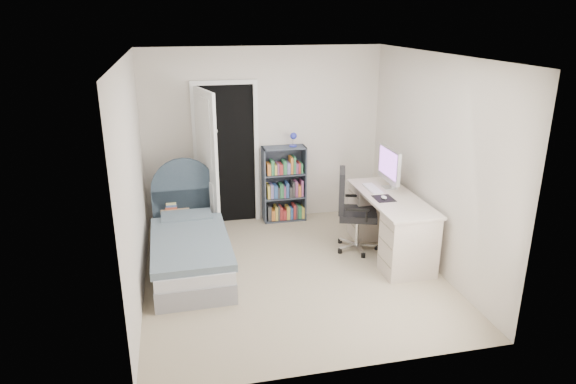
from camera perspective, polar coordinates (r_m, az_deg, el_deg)
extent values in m
cube|color=gray|center=(6.17, 0.48, -9.18)|extent=(3.40, 3.60, 0.05)
cube|color=white|center=(5.44, 0.56, 15.17)|extent=(3.40, 3.60, 0.05)
cube|color=beige|center=(7.40, -2.70, 6.24)|extent=(3.40, 0.05, 2.50)
cube|color=beige|center=(4.03, 6.43, -5.20)|extent=(3.40, 0.05, 2.50)
cube|color=beige|center=(5.56, -17.07, 0.99)|extent=(0.05, 3.60, 2.50)
cube|color=beige|center=(6.28, 16.06, 3.14)|extent=(0.05, 3.60, 2.50)
cube|color=black|center=(7.36, -6.86, 4.05)|extent=(0.80, 0.01, 2.00)
cube|color=white|center=(7.31, -10.20, 3.77)|extent=(0.06, 0.06, 2.00)
cube|color=white|center=(7.39, -3.52, 4.21)|extent=(0.06, 0.06, 2.00)
cube|color=white|center=(7.14, -7.17, 12.00)|extent=(0.92, 0.06, 0.06)
cube|color=white|center=(6.95, -8.97, 3.02)|extent=(0.24, 0.79, 2.00)
cube|color=gray|center=(6.27, -10.69, -7.61)|extent=(0.89, 1.81, 0.23)
cube|color=silver|center=(6.19, -10.80, -6.12)|extent=(0.87, 1.77, 0.14)
cube|color=slate|center=(6.06, -10.81, -5.56)|extent=(0.92, 1.54, 0.09)
cube|color=slate|center=(6.73, -11.20, -2.86)|extent=(0.65, 0.37, 0.11)
cube|color=#334250|center=(7.02, -11.30, -2.47)|extent=(0.85, 0.07, 0.72)
cylinder|color=#334250|center=(6.90, -11.49, 0.30)|extent=(0.85, 0.07, 0.85)
cylinder|color=tan|center=(6.97, -13.59, -3.94)|extent=(0.03, 0.03, 0.46)
cylinder|color=tan|center=(7.26, -13.58, -2.99)|extent=(0.03, 0.03, 0.46)
cylinder|color=tan|center=(6.97, -11.03, -3.75)|extent=(0.03, 0.03, 0.46)
cylinder|color=tan|center=(7.26, -11.12, -2.81)|extent=(0.03, 0.03, 0.46)
cube|color=tan|center=(7.03, -12.46, -1.73)|extent=(0.37, 0.37, 0.03)
cube|color=tan|center=(7.14, -12.29, -3.88)|extent=(0.33, 0.33, 0.02)
cube|color=#B24C33|center=(7.02, -12.85, -1.53)|extent=(0.15, 0.20, 0.03)
cube|color=#3F598C|center=(7.01, -12.87, -1.30)|extent=(0.14, 0.19, 0.03)
cube|color=#D8CC7F|center=(7.00, -12.89, -1.07)|extent=(0.13, 0.19, 0.03)
cylinder|color=silver|center=(7.32, -8.13, -4.33)|extent=(0.21, 0.21, 0.02)
cylinder|color=silver|center=(7.06, -8.41, 1.16)|extent=(0.02, 0.02, 1.47)
sphere|color=silver|center=(6.84, -8.13, 6.70)|extent=(0.09, 0.09, 0.09)
cube|color=#3E4654|center=(7.44, -2.72, 0.74)|extent=(0.02, 0.27, 1.11)
cube|color=#3E4654|center=(7.56, 1.79, 1.06)|extent=(0.02, 0.27, 1.11)
cube|color=#3E4654|center=(7.34, -0.46, 4.96)|extent=(0.62, 0.27, 0.02)
cube|color=#3E4654|center=(7.68, -0.43, -2.97)|extent=(0.62, 0.27, 0.02)
cube|color=#3E4654|center=(7.61, -0.65, 1.20)|extent=(0.62, 0.01, 1.11)
cube|color=#3E4654|center=(7.55, -0.44, -0.54)|extent=(0.58, 0.25, 0.02)
cube|color=#3E4654|center=(7.44, -0.45, 2.04)|extent=(0.58, 0.25, 0.02)
cylinder|color=#2831AF|center=(7.36, 0.56, 5.16)|extent=(0.11, 0.11, 0.02)
cylinder|color=silver|center=(7.34, 0.57, 5.69)|extent=(0.01, 0.01, 0.14)
sphere|color=#2831AF|center=(7.30, 0.62, 6.26)|extent=(0.10, 0.10, 0.10)
cube|color=#3F3F3F|center=(7.57, -2.16, -2.27)|extent=(0.05, 0.19, 0.22)
cube|color=orange|center=(7.59, -1.75, -2.48)|extent=(0.05, 0.19, 0.15)
cube|color=#D8BF4C|center=(7.59, -1.39, -2.28)|extent=(0.04, 0.19, 0.20)
cube|color=#3F3F3F|center=(7.59, -1.12, -2.20)|extent=(0.02, 0.19, 0.22)
cube|color=#B23333|center=(7.61, -0.86, -2.25)|extent=(0.03, 0.19, 0.20)
cube|color=#B23333|center=(7.62, -0.49, -2.41)|extent=(0.05, 0.19, 0.14)
cube|color=#D8BF4C|center=(7.63, -0.08, -2.22)|extent=(0.05, 0.19, 0.19)
cube|color=#335999|center=(7.64, 0.29, -2.24)|extent=(0.04, 0.19, 0.17)
cube|color=#B23333|center=(7.64, 0.62, -2.08)|extent=(0.04, 0.19, 0.21)
cube|color=#3F3F3F|center=(7.65, 0.88, -2.06)|extent=(0.03, 0.19, 0.21)
cube|color=#337F4C|center=(7.66, 1.20, -2.11)|extent=(0.05, 0.19, 0.19)
cube|color=#D8BF4C|center=(7.68, 1.56, -2.17)|extent=(0.04, 0.19, 0.16)
cube|color=#D8BF4C|center=(7.45, -2.24, 0.11)|extent=(0.04, 0.19, 0.19)
cube|color=#7F72B2|center=(7.46, -1.89, 0.16)|extent=(0.04, 0.19, 0.20)
cube|color=#335999|center=(7.47, -1.48, 0.15)|extent=(0.05, 0.19, 0.19)
cube|color=#3F3F3F|center=(7.49, -1.14, 0.05)|extent=(0.02, 0.19, 0.15)
cube|color=#337F4C|center=(7.49, -0.81, 0.22)|extent=(0.05, 0.19, 0.19)
cube|color=#994C7F|center=(7.50, -0.47, 0.15)|extent=(0.03, 0.19, 0.17)
cube|color=#335999|center=(7.50, -0.17, 0.34)|extent=(0.04, 0.19, 0.22)
cube|color=#3F3F3F|center=(7.52, 0.18, 0.12)|extent=(0.04, 0.19, 0.15)
cube|color=#3F3F3F|center=(7.52, 0.52, 0.41)|extent=(0.03, 0.19, 0.22)
cube|color=#994C7F|center=(7.53, 0.83, 0.46)|extent=(0.04, 0.19, 0.23)
cube|color=orange|center=(7.55, 1.16, 0.26)|extent=(0.04, 0.19, 0.17)
cube|color=#994C7F|center=(7.55, 1.47, 0.54)|extent=(0.03, 0.19, 0.24)
cube|color=orange|center=(7.35, -2.22, 2.62)|extent=(0.05, 0.19, 0.16)
cube|color=#337F4C|center=(7.35, -1.81, 2.80)|extent=(0.04, 0.19, 0.20)
cube|color=#D8BF4C|center=(7.37, -1.47, 2.60)|extent=(0.03, 0.19, 0.14)
cube|color=#994C7F|center=(7.37, -1.20, 2.67)|extent=(0.03, 0.19, 0.16)
cube|color=#B23333|center=(7.38, -0.88, 2.65)|extent=(0.05, 0.19, 0.15)
cube|color=#337F4C|center=(7.39, -0.45, 2.83)|extent=(0.05, 0.19, 0.19)
cube|color=#7F72B2|center=(7.41, -0.04, 2.75)|extent=(0.05, 0.19, 0.16)
cube|color=orange|center=(7.40, 0.30, 3.07)|extent=(0.03, 0.19, 0.24)
cube|color=#337F4C|center=(7.41, 0.60, 3.10)|extent=(0.03, 0.19, 0.24)
cube|color=#994C7F|center=(7.43, 0.89, 2.75)|extent=(0.03, 0.19, 0.14)
cube|color=#B23333|center=(7.44, 1.16, 2.80)|extent=(0.03, 0.19, 0.15)
cube|color=#337F4C|center=(7.45, 1.41, 2.78)|extent=(0.03, 0.19, 0.14)
cube|color=beige|center=(6.47, 11.44, -0.62)|extent=(0.63, 1.58, 0.03)
cube|color=beige|center=(6.15, 13.29, -5.72)|extent=(0.58, 0.42, 0.74)
cube|color=beige|center=(7.09, 9.44, -2.06)|extent=(0.58, 0.42, 0.74)
cube|color=silver|center=(6.78, 11.21, 0.50)|extent=(0.17, 0.17, 0.01)
cube|color=silver|center=(6.75, 11.52, 1.49)|extent=(0.03, 0.06, 0.23)
cube|color=silver|center=(6.68, 11.21, 3.02)|extent=(0.05, 0.59, 0.42)
cube|color=#B45DE4|center=(6.66, 11.01, 3.18)|extent=(0.00, 0.53, 0.34)
cube|color=white|center=(6.69, 9.38, 0.38)|extent=(0.14, 0.42, 0.02)
cube|color=black|center=(6.37, 10.60, -0.72)|extent=(0.23, 0.27, 0.00)
ellipsoid|color=white|center=(6.37, 10.60, -0.58)|extent=(0.06, 0.11, 0.03)
cube|color=silver|center=(6.79, 8.72, -5.84)|extent=(0.27, 0.12, 0.02)
cylinder|color=black|center=(6.81, 9.82, -6.09)|extent=(0.07, 0.07, 0.06)
cube|color=silver|center=(6.90, 7.92, -5.38)|extent=(0.19, 0.24, 0.02)
cylinder|color=black|center=(7.03, 8.21, -5.18)|extent=(0.07, 0.07, 0.06)
cube|color=silver|center=(6.85, 6.70, -5.51)|extent=(0.19, 0.24, 0.02)
cylinder|color=black|center=(6.93, 5.80, -5.43)|extent=(0.07, 0.07, 0.06)
cube|color=silver|center=(6.71, 6.71, -6.06)|extent=(0.27, 0.12, 0.02)
cylinder|color=black|center=(6.65, 5.78, -6.54)|extent=(0.07, 0.07, 0.06)
cube|color=silver|center=(6.67, 7.98, -6.27)|extent=(0.04, 0.27, 0.02)
cylinder|color=black|center=(6.58, 8.36, -6.98)|extent=(0.07, 0.07, 0.06)
cylinder|color=silver|center=(6.70, 7.68, -4.22)|extent=(0.06, 0.06, 0.41)
cube|color=black|center=(6.62, 7.77, -2.44)|extent=(0.59, 0.59, 0.09)
cube|color=black|center=(6.50, 6.00, 0.18)|extent=(0.20, 0.43, 0.54)
cube|color=black|center=(6.32, 7.72, -1.96)|extent=(0.29, 0.13, 0.03)
cube|color=black|center=(6.80, 7.60, -0.43)|extent=(0.29, 0.13, 0.03)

